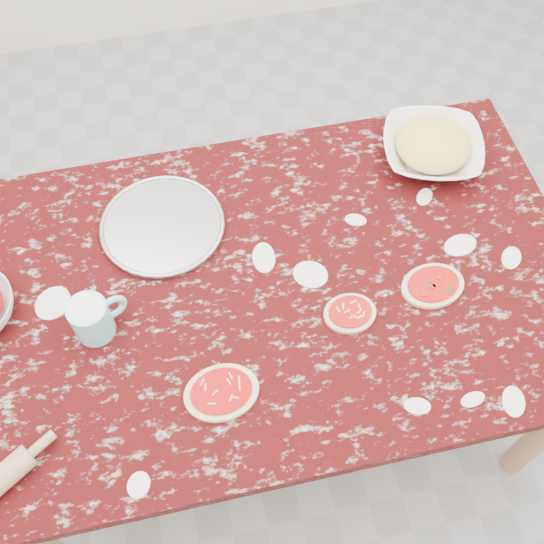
{
  "coord_description": "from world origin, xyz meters",
  "views": [
    {
      "loc": [
        -0.19,
        -0.85,
        2.21
      ],
      "look_at": [
        0.0,
        0.0,
        0.8
      ],
      "focal_mm": 43.67,
      "sensor_mm": 36.0,
      "label": 1
    }
  ],
  "objects_px": {
    "cheese_bowl": "(432,149)",
    "flour_mug": "(93,318)",
    "pizza_tray": "(163,226)",
    "worktable": "(272,298)"
  },
  "relations": [
    {
      "from": "flour_mug",
      "to": "pizza_tray",
      "type": "bearing_deg",
      "value": 54.02
    },
    {
      "from": "worktable",
      "to": "flour_mug",
      "type": "distance_m",
      "value": 0.47
    },
    {
      "from": "cheese_bowl",
      "to": "flour_mug",
      "type": "height_order",
      "value": "flour_mug"
    },
    {
      "from": "pizza_tray",
      "to": "cheese_bowl",
      "type": "distance_m",
      "value": 0.79
    },
    {
      "from": "pizza_tray",
      "to": "worktable",
      "type": "bearing_deg",
      "value": -42.64
    },
    {
      "from": "pizza_tray",
      "to": "cheese_bowl",
      "type": "xyz_separation_m",
      "value": [
        0.79,
        0.08,
        0.03
      ]
    },
    {
      "from": "cheese_bowl",
      "to": "flour_mug",
      "type": "distance_m",
      "value": 1.04
    },
    {
      "from": "pizza_tray",
      "to": "cheese_bowl",
      "type": "height_order",
      "value": "cheese_bowl"
    },
    {
      "from": "cheese_bowl",
      "to": "flour_mug",
      "type": "xyz_separation_m",
      "value": [
        -0.98,
        -0.35,
        0.02
      ]
    },
    {
      "from": "pizza_tray",
      "to": "cheese_bowl",
      "type": "bearing_deg",
      "value": 5.98
    }
  ]
}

